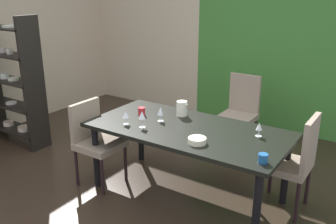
# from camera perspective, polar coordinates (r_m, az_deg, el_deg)

# --- Properties ---
(ground_plane) EXTENTS (5.89, 5.67, 0.02)m
(ground_plane) POSITION_cam_1_polar(r_m,az_deg,el_deg) (4.06, -5.92, -12.86)
(ground_plane) COLOR #2E231A
(back_panel_interior) EXTENTS (2.22, 0.10, 2.86)m
(back_panel_interior) POSITION_cam_1_polar(r_m,az_deg,el_deg) (6.81, -3.48, 13.09)
(back_panel_interior) COLOR beige
(back_panel_interior) RESTS_ON ground_plane
(garden_window_panel) EXTENTS (3.67, 0.10, 2.86)m
(garden_window_panel) POSITION_cam_1_polar(r_m,az_deg,el_deg) (5.58, 21.99, 10.47)
(garden_window_panel) COLOR #3E7E32
(garden_window_panel) RESTS_ON ground_plane
(dining_table) EXTENTS (2.01, 0.99, 0.75)m
(dining_table) POSITION_cam_1_polar(r_m,az_deg,el_deg) (3.79, 3.01, -3.49)
(dining_table) COLOR black
(dining_table) RESTS_ON ground_plane
(chair_head_far) EXTENTS (0.44, 0.45, 1.00)m
(chair_head_far) POSITION_cam_1_polar(r_m,az_deg,el_deg) (5.03, 10.97, 0.42)
(chair_head_far) COLOR gray
(chair_head_far) RESTS_ON ground_plane
(chair_left_near) EXTENTS (0.45, 0.44, 0.92)m
(chair_left_near) POSITION_cam_1_polar(r_m,az_deg,el_deg) (4.18, -11.12, -3.88)
(chair_left_near) COLOR gray
(chair_left_near) RESTS_ON ground_plane
(chair_right_far) EXTENTS (0.44, 0.44, 0.99)m
(chair_right_far) POSITION_cam_1_polar(r_m,az_deg,el_deg) (3.77, 18.78, -6.82)
(chair_right_far) COLOR gray
(chair_right_far) RESTS_ON ground_plane
(display_shelf) EXTENTS (1.04, 0.32, 1.76)m
(display_shelf) POSITION_cam_1_polar(r_m,az_deg,el_deg) (5.52, -22.92, 4.46)
(display_shelf) COLOR black
(display_shelf) RESTS_ON ground_plane
(wine_glass_north) EXTENTS (0.06, 0.06, 0.14)m
(wine_glass_north) POSITION_cam_1_polar(r_m,az_deg,el_deg) (3.62, 13.72, -2.23)
(wine_glass_north) COLOR silver
(wine_glass_north) RESTS_ON dining_table
(wine_glass_near_window) EXTENTS (0.07, 0.07, 0.17)m
(wine_glass_near_window) POSITION_cam_1_polar(r_m,az_deg,el_deg) (3.73, -3.98, -0.58)
(wine_glass_near_window) COLOR silver
(wine_glass_near_window) RESTS_ON dining_table
(wine_glass_center) EXTENTS (0.07, 0.07, 0.14)m
(wine_glass_center) POSITION_cam_1_polar(r_m,az_deg,el_deg) (3.84, -6.47, -0.49)
(wine_glass_center) COLOR silver
(wine_glass_center) RESTS_ON dining_table
(wine_glass_west) EXTENTS (0.07, 0.07, 0.16)m
(wine_glass_west) POSITION_cam_1_polar(r_m,az_deg,el_deg) (3.90, -1.14, 0.07)
(wine_glass_west) COLOR silver
(wine_glass_west) RESTS_ON dining_table
(serving_bowl_corner) EXTENTS (0.17, 0.17, 0.05)m
(serving_bowl_corner) POSITION_cam_1_polar(r_m,az_deg,el_deg) (3.40, 4.47, -4.35)
(serving_bowl_corner) COLOR #F6F1CC
(serving_bowl_corner) RESTS_ON dining_table
(cup_south) EXTENTS (0.08, 0.08, 0.08)m
(cup_south) POSITION_cam_1_polar(r_m,az_deg,el_deg) (3.13, 14.28, -6.85)
(cup_south) COLOR #1E538E
(cup_south) RESTS_ON dining_table
(cup_front) EXTENTS (0.08, 0.08, 0.09)m
(cup_front) POSITION_cam_1_polar(r_m,az_deg,el_deg) (4.11, -4.04, 0.10)
(cup_front) COLOR red
(cup_front) RESTS_ON dining_table
(pitcher_left) EXTENTS (0.13, 0.12, 0.17)m
(pitcher_left) POSITION_cam_1_polar(r_m,az_deg,el_deg) (4.08, 2.14, 0.56)
(pitcher_left) COLOR white
(pitcher_left) RESTS_ON dining_table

